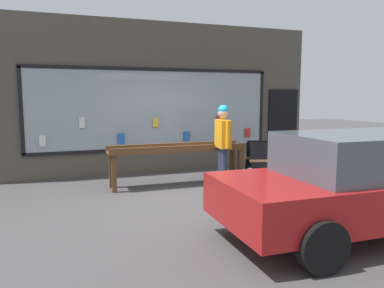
{
  "coord_description": "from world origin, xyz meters",
  "views": [
    {
      "loc": [
        -2.41,
        -6.67,
        1.9
      ],
      "look_at": [
        0.25,
        0.72,
        0.91
      ],
      "focal_mm": 35.0,
      "sensor_mm": 36.0,
      "label": 1
    }
  ],
  "objects_px": {
    "sandwich_board_sign": "(260,159)",
    "small_dog": "(252,175)",
    "person_browsing": "(223,139)",
    "display_table_main": "(178,152)",
    "parked_car": "(371,181)"
  },
  "relations": [
    {
      "from": "small_dog",
      "to": "sandwich_board_sign",
      "type": "relative_size",
      "value": 0.65
    },
    {
      "from": "display_table_main",
      "to": "parked_car",
      "type": "relative_size",
      "value": 0.68
    },
    {
      "from": "display_table_main",
      "to": "person_browsing",
      "type": "relative_size",
      "value": 1.73
    },
    {
      "from": "display_table_main",
      "to": "sandwich_board_sign",
      "type": "distance_m",
      "value": 2.07
    },
    {
      "from": "person_browsing",
      "to": "small_dog",
      "type": "xyz_separation_m",
      "value": [
        0.56,
        -0.28,
        -0.76
      ]
    },
    {
      "from": "person_browsing",
      "to": "sandwich_board_sign",
      "type": "bearing_deg",
      "value": -61.92
    },
    {
      "from": "person_browsing",
      "to": "parked_car",
      "type": "xyz_separation_m",
      "value": [
        0.82,
        -3.17,
        -0.28
      ]
    },
    {
      "from": "sandwich_board_sign",
      "to": "small_dog",
      "type": "bearing_deg",
      "value": -113.22
    },
    {
      "from": "person_browsing",
      "to": "parked_car",
      "type": "bearing_deg",
      "value": -160.71
    },
    {
      "from": "display_table_main",
      "to": "small_dog",
      "type": "xyz_separation_m",
      "value": [
        1.41,
        -0.75,
        -0.46
      ]
    },
    {
      "from": "person_browsing",
      "to": "small_dog",
      "type": "relative_size",
      "value": 3.08
    },
    {
      "from": "person_browsing",
      "to": "display_table_main",
      "type": "bearing_deg",
      "value": 65.68
    },
    {
      "from": "display_table_main",
      "to": "small_dog",
      "type": "relative_size",
      "value": 5.32
    },
    {
      "from": "person_browsing",
      "to": "sandwich_board_sign",
      "type": "height_order",
      "value": "person_browsing"
    },
    {
      "from": "sandwich_board_sign",
      "to": "person_browsing",
      "type": "bearing_deg",
      "value": -141.09
    }
  ]
}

